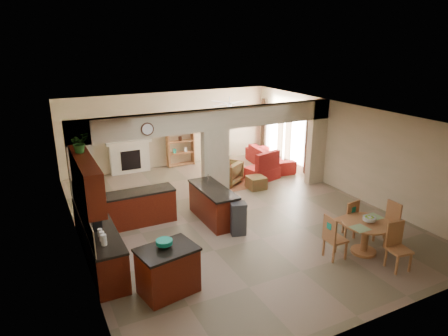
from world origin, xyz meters
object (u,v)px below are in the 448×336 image
dining_table (366,233)px  armchair (227,172)px  sofa (270,157)px  kitchen_island (168,270)px

dining_table → armchair: 5.51m
sofa → dining_table: bearing=172.3°
kitchen_island → armchair: kitchen_island is taller
dining_table → sofa: bearing=76.2°
dining_table → armchair: armchair is taller
sofa → armchair: 2.45m
kitchen_island → armchair: bearing=41.8°
armchair → sofa: bearing=168.9°
dining_table → armchair: (-0.71, 5.46, -0.12)m
dining_table → armchair: size_ratio=1.32×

